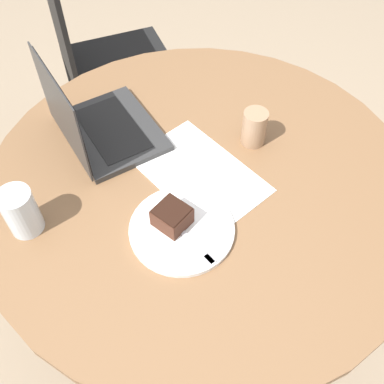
{
  "coord_description": "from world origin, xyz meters",
  "views": [
    {
      "loc": [
        -0.54,
        0.51,
        1.59
      ],
      "look_at": [
        -0.05,
        0.07,
        0.74
      ],
      "focal_mm": 42.0,
      "sensor_mm": 36.0,
      "label": 1
    }
  ],
  "objects_px": {
    "plate": "(182,229)",
    "laptop": "(99,126)",
    "chair": "(103,64)",
    "coffee_glass": "(255,128)"
  },
  "relations": [
    {
      "from": "chair",
      "to": "plate",
      "type": "relative_size",
      "value": 3.72
    },
    {
      "from": "plate",
      "to": "laptop",
      "type": "bearing_deg",
      "value": -4.88
    },
    {
      "from": "laptop",
      "to": "chair",
      "type": "bearing_deg",
      "value": 158.43
    },
    {
      "from": "chair",
      "to": "laptop",
      "type": "bearing_deg",
      "value": -11.85
    },
    {
      "from": "coffee_glass",
      "to": "laptop",
      "type": "bearing_deg",
      "value": 46.62
    },
    {
      "from": "plate",
      "to": "laptop",
      "type": "xyz_separation_m",
      "value": [
        0.38,
        -0.03,
        0.04
      ]
    },
    {
      "from": "chair",
      "to": "coffee_glass",
      "type": "relative_size",
      "value": 9.09
    },
    {
      "from": "plate",
      "to": "coffee_glass",
      "type": "relative_size",
      "value": 2.44
    },
    {
      "from": "chair",
      "to": "laptop",
      "type": "height_order",
      "value": "laptop"
    },
    {
      "from": "plate",
      "to": "laptop",
      "type": "distance_m",
      "value": 0.38
    }
  ]
}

